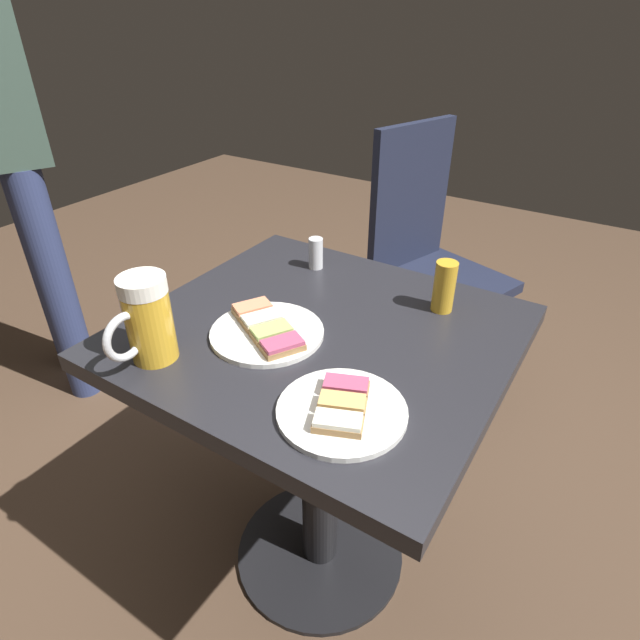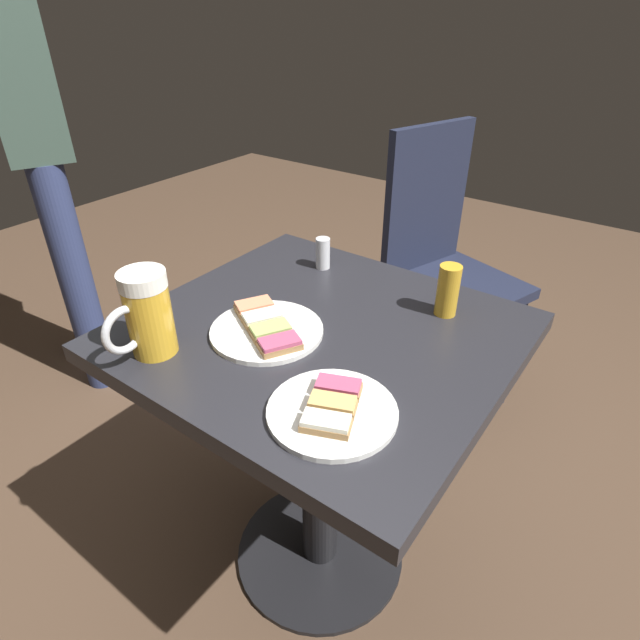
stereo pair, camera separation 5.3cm
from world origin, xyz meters
name	(u,v)px [view 1 (the left image)]	position (x,y,z in m)	size (l,w,h in m)	color
ground_plane	(320,552)	(0.00, 0.00, 0.00)	(6.00, 6.00, 0.00)	#4C3828
cafe_table	(320,396)	(0.00, 0.00, 0.55)	(0.72, 0.66, 0.72)	black
plate_near	(342,409)	(0.16, -0.19, 0.73)	(0.21, 0.21, 0.03)	white
plate_far	(267,330)	(-0.07, -0.07, 0.73)	(0.22, 0.22, 0.03)	white
beer_mug	(147,320)	(-0.20, -0.24, 0.80)	(0.08, 0.14, 0.16)	gold
beer_glass_small	(444,287)	(0.17, 0.20, 0.78)	(0.04, 0.04, 0.11)	gold
salt_shaker	(316,253)	(-0.15, 0.22, 0.76)	(0.03, 0.03, 0.07)	silver
cafe_chair	(427,255)	(-0.09, 0.82, 0.54)	(0.48, 0.48, 0.95)	#1E2338
patron_standing	(3,122)	(-1.22, 0.15, 0.96)	(0.37, 0.29, 1.65)	navy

